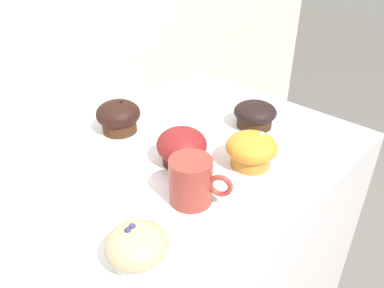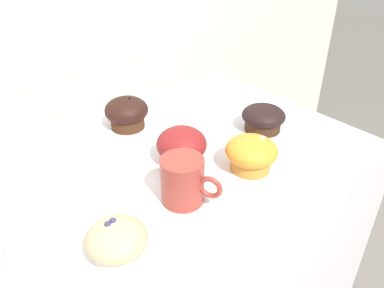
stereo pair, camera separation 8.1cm
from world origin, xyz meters
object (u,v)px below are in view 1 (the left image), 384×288
object	(u,v)px
muffin_back_left	(182,147)
muffin_front_center	(251,150)
muffin_back_right	(119,116)
muffin_front_left	(137,247)
coffee_cup	(192,180)
muffin_front_right	(255,114)

from	to	relation	value
muffin_back_left	muffin_front_center	bearing A→B (deg)	-50.03
muffin_back_right	muffin_front_left	bearing A→B (deg)	-123.18
coffee_cup	muffin_front_right	bearing A→B (deg)	15.23
muffin_back_left	coffee_cup	distance (m)	0.13
muffin_front_right	coffee_cup	size ratio (longest dim) A/B	0.93
muffin_front_center	muffin_back_right	world-z (taller)	muffin_back_right
muffin_back_left	muffin_back_right	bearing A→B (deg)	92.38
muffin_front_left	muffin_back_left	bearing A→B (deg)	31.35
muffin_back_left	muffin_back_right	size ratio (longest dim) A/B	0.99
muffin_back_right	muffin_front_left	world-z (taller)	muffin_back_right
muffin_front_left	muffin_front_right	bearing A→B (deg)	15.13
muffin_front_center	muffin_back_left	bearing A→B (deg)	129.97
muffin_front_center	muffin_front_right	bearing A→B (deg)	32.96
muffin_front_left	muffin_front_center	bearing A→B (deg)	5.86
muffin_front_center	coffee_cup	bearing A→B (deg)	176.92
muffin_back_left	muffin_front_left	distance (m)	0.29
muffin_back_right	coffee_cup	world-z (taller)	coffee_cup
muffin_back_left	muffin_front_left	bearing A→B (deg)	-148.65
muffin_front_center	muffin_back_right	xyz separation A→B (m)	(-0.11, 0.33, 0.00)
muffin_front_center	muffin_back_right	distance (m)	0.35
muffin_front_center	muffin_front_left	world-z (taller)	muffin_front_center
muffin_front_center	muffin_back_right	size ratio (longest dim) A/B	1.01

